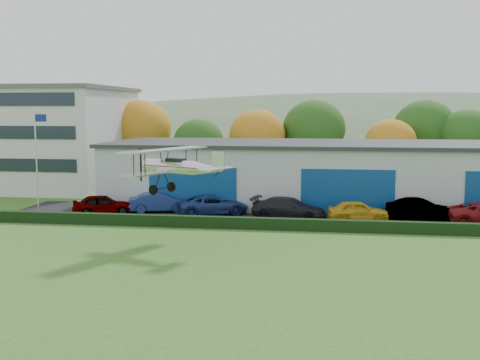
# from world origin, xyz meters

# --- Properties ---
(ground) EXTENTS (300.00, 300.00, 0.00)m
(ground) POSITION_xyz_m (0.00, 0.00, 0.00)
(ground) COLOR #37631F
(ground) RESTS_ON ground
(apron) EXTENTS (48.00, 9.00, 0.05)m
(apron) POSITION_xyz_m (3.00, 21.00, 0.03)
(apron) COLOR black
(apron) RESTS_ON ground
(hedge) EXTENTS (46.00, 0.60, 0.80)m
(hedge) POSITION_xyz_m (3.00, 16.20, 0.40)
(hedge) COLOR black
(hedge) RESTS_ON ground
(hangar) EXTENTS (40.60, 12.60, 5.30)m
(hangar) POSITION_xyz_m (5.00, 27.98, 2.66)
(hangar) COLOR #B2B7BC
(hangar) RESTS_ON ground
(office_block) EXTENTS (20.60, 15.60, 10.40)m
(office_block) POSITION_xyz_m (-28.00, 35.00, 5.21)
(office_block) COLOR silver
(office_block) RESTS_ON ground
(flagpole) EXTENTS (1.05, 0.10, 8.00)m
(flagpole) POSITION_xyz_m (-19.88, 22.00, 4.78)
(flagpole) COLOR silver
(flagpole) RESTS_ON ground
(tree_belt) EXTENTS (75.70, 13.22, 10.12)m
(tree_belt) POSITION_xyz_m (0.85, 40.62, 5.61)
(tree_belt) COLOR #3D2614
(tree_belt) RESTS_ON ground
(distant_hills) EXTENTS (430.00, 196.00, 56.00)m
(distant_hills) POSITION_xyz_m (-4.38, 140.00, -13.05)
(distant_hills) COLOR #4C6642
(distant_hills) RESTS_ON ground
(car_0) EXTENTS (4.85, 3.45, 1.53)m
(car_0) POSITION_xyz_m (-13.66, 19.97, 0.82)
(car_0) COLOR gray
(car_0) RESTS_ON apron
(car_1) EXTENTS (5.02, 2.98, 1.56)m
(car_1) POSITION_xyz_m (-9.56, 21.48, 0.83)
(car_1) COLOR navy
(car_1) RESTS_ON apron
(car_2) EXTENTS (5.94, 4.38, 1.50)m
(car_2) POSITION_xyz_m (-5.18, 21.09, 0.80)
(car_2) COLOR navy
(car_2) RESTS_ON apron
(car_3) EXTENTS (5.86, 3.29, 1.61)m
(car_3) POSITION_xyz_m (0.72, 19.95, 0.85)
(car_3) COLOR black
(car_3) RESTS_ON apron
(car_4) EXTENTS (4.56, 2.29, 1.49)m
(car_4) POSITION_xyz_m (5.71, 20.00, 0.80)
(car_4) COLOR gold
(car_4) RESTS_ON apron
(car_5) EXTENTS (5.06, 2.17, 1.62)m
(car_5) POSITION_xyz_m (10.16, 20.59, 0.86)
(car_5) COLOR gray
(car_5) RESTS_ON apron
(biplane) EXTENTS (6.46, 7.07, 2.71)m
(biplane) POSITION_xyz_m (-5.50, 11.32, 4.75)
(biplane) COLOR silver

